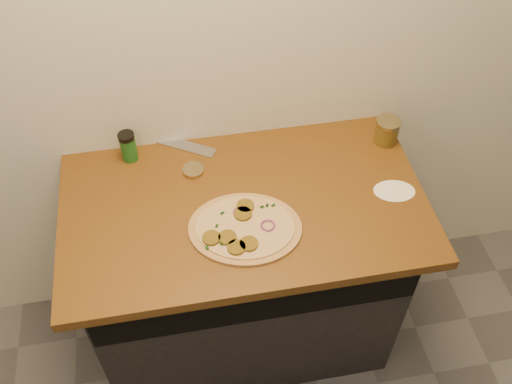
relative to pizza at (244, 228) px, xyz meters
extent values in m
cube|color=beige|center=(0.02, 0.44, 0.44)|extent=(4.00, 0.02, 2.70)
cube|color=black|center=(0.02, 0.14, -0.48)|extent=(1.10, 0.60, 0.86)
cube|color=brown|center=(0.02, 0.11, -0.03)|extent=(1.20, 0.70, 0.04)
cylinder|color=tan|center=(0.00, 0.00, 0.00)|extent=(0.41, 0.41, 0.01)
cylinder|color=#F6EDA2|center=(0.00, 0.00, 0.00)|extent=(0.36, 0.36, 0.00)
cylinder|color=brown|center=(-0.11, -0.03, 0.01)|extent=(0.06, 0.06, 0.01)
cylinder|color=brown|center=(0.00, 0.05, 0.01)|extent=(0.06, 0.06, 0.01)
cylinder|color=brown|center=(-0.04, -0.08, 0.01)|extent=(0.06, 0.06, 0.01)
cylinder|color=brown|center=(-0.06, -0.04, 0.01)|extent=(0.06, 0.06, 0.01)
cylinder|color=brown|center=(0.00, -0.07, 0.01)|extent=(0.06, 0.06, 0.01)
cylinder|color=brown|center=(0.02, 0.08, 0.01)|extent=(0.06, 0.06, 0.01)
torus|color=#742B66|center=(0.07, -0.01, 0.01)|extent=(0.05, 0.05, 0.01)
torus|color=#742B66|center=(0.00, 0.06, 0.01)|extent=(0.05, 0.05, 0.01)
cube|color=black|center=(0.01, -0.07, 0.01)|extent=(0.01, 0.01, 0.00)
cube|color=black|center=(-0.08, 0.02, 0.01)|extent=(0.01, 0.02, 0.00)
cube|color=black|center=(-0.06, 0.07, 0.01)|extent=(0.02, 0.01, 0.00)
cube|color=black|center=(-0.12, -0.06, 0.01)|extent=(0.01, 0.02, 0.00)
cube|color=black|center=(0.11, 0.07, 0.01)|extent=(0.02, 0.01, 0.00)
cube|color=black|center=(-0.08, -0.06, 0.01)|extent=(0.01, 0.02, 0.00)
cube|color=black|center=(0.07, 0.07, 0.01)|extent=(0.01, 0.01, 0.00)
cube|color=black|center=(0.09, 0.07, 0.01)|extent=(0.01, 0.02, 0.00)
cube|color=black|center=(-0.09, -0.04, 0.01)|extent=(0.02, 0.01, 0.00)
cube|color=#B7BAC1|center=(-0.15, 0.41, -0.01)|extent=(0.23, 0.17, 0.01)
cube|color=black|center=(-0.30, 0.50, 0.00)|extent=(0.13, 0.09, 0.02)
cylinder|color=tan|center=(-0.13, 0.28, 0.00)|extent=(0.10, 0.10, 0.02)
cylinder|color=maroon|center=(0.57, 0.31, 0.03)|extent=(0.08, 0.08, 0.08)
cylinder|color=tan|center=(0.57, 0.31, 0.08)|extent=(0.09, 0.09, 0.01)
cylinder|color=#1C5A1D|center=(-0.34, 0.38, 0.04)|extent=(0.05, 0.05, 0.10)
cylinder|color=black|center=(-0.34, 0.38, 0.10)|extent=(0.06, 0.06, 0.02)
cylinder|color=white|center=(0.52, 0.07, -0.01)|extent=(0.16, 0.16, 0.00)
camera|label=1|loc=(-0.16, -1.09, 1.41)|focal=40.00mm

